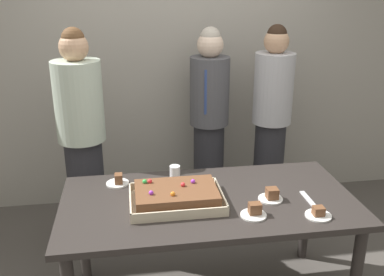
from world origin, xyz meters
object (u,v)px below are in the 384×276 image
at_px(plated_slice_near_right, 254,212).
at_px(cake_server_utensil, 308,199).
at_px(party_table, 209,212).
at_px(plated_slice_near_left, 271,196).
at_px(person_serving_front, 271,121).
at_px(plated_slice_far_left, 118,181).
at_px(plated_slice_far_right, 318,214).
at_px(drink_cup_nearest, 175,173).
at_px(person_striped_tie_right, 209,121).
at_px(person_green_shirt_behind, 82,140).
at_px(sheet_cake, 176,196).

distance_m(plated_slice_near_right, cake_server_utensil, 0.40).
bearing_deg(plated_slice_near_right, party_table, 133.26).
xyz_separation_m(plated_slice_near_left, person_serving_front, (0.38, 1.15, 0.10)).
height_order(plated_slice_far_left, plated_slice_far_right, plated_slice_far_left).
height_order(drink_cup_nearest, cake_server_utensil, drink_cup_nearest).
distance_m(person_serving_front, person_striped_tie_right, 0.54).
bearing_deg(plated_slice_far_right, person_striped_tie_right, 103.09).
xyz_separation_m(party_table, person_green_shirt_behind, (-0.82, 0.83, 0.22)).
height_order(plated_slice_far_left, cake_server_utensil, plated_slice_far_left).
relative_size(drink_cup_nearest, cake_server_utensil, 0.50).
relative_size(plated_slice_far_right, person_serving_front, 0.09).
xyz_separation_m(cake_server_utensil, person_serving_front, (0.15, 1.18, 0.12)).
distance_m(party_table, person_serving_front, 1.33).
relative_size(plated_slice_near_right, plated_slice_far_right, 1.00).
distance_m(plated_slice_far_left, plated_slice_far_right, 1.27).
distance_m(sheet_cake, person_green_shirt_behind, 1.05).
bearing_deg(person_green_shirt_behind, plated_slice_far_right, 15.32).
distance_m(sheet_cake, drink_cup_nearest, 0.33).
bearing_deg(cake_server_utensil, plated_slice_near_left, 171.26).
height_order(sheet_cake, person_striped_tie_right, person_striped_tie_right).
xyz_separation_m(plated_slice_near_left, cake_server_utensil, (0.22, -0.03, -0.02)).
xyz_separation_m(person_green_shirt_behind, person_striped_tie_right, (1.05, 0.36, -0.02)).
height_order(party_table, cake_server_utensil, cake_server_utensil).
bearing_deg(drink_cup_nearest, cake_server_utensil, -27.54).
bearing_deg(person_green_shirt_behind, sheet_cake, -0.01).
bearing_deg(cake_server_utensil, plated_slice_far_right, -96.98).
bearing_deg(person_green_shirt_behind, plated_slice_far_left, -9.41).
distance_m(sheet_cake, cake_server_utensil, 0.81).
height_order(plated_slice_near_right, person_serving_front, person_serving_front).
height_order(party_table, plated_slice_far_left, plated_slice_far_left).
bearing_deg(sheet_cake, plated_slice_near_left, -4.13).
bearing_deg(plated_slice_near_right, drink_cup_nearest, 126.23).
bearing_deg(plated_slice_near_left, person_striped_tie_right, 96.63).
bearing_deg(plated_slice_far_right, plated_slice_near_right, 169.49).
distance_m(plated_slice_far_right, person_serving_front, 1.39).
bearing_deg(drink_cup_nearest, party_table, -60.17).
distance_m(plated_slice_near_left, person_striped_tie_right, 1.27).
height_order(sheet_cake, cake_server_utensil, sheet_cake).
bearing_deg(plated_slice_near_right, plated_slice_far_right, -10.51).
relative_size(party_table, person_serving_front, 1.06).
relative_size(plated_slice_near_left, drink_cup_nearest, 1.50).
distance_m(plated_slice_near_right, person_striped_tie_right, 1.42).
bearing_deg(plated_slice_near_right, person_striped_tie_right, 89.53).
bearing_deg(party_table, person_striped_tie_right, 79.03).
relative_size(sheet_cake, plated_slice_near_left, 3.71).
xyz_separation_m(party_table, person_striped_tie_right, (0.23, 1.19, 0.20)).
relative_size(plated_slice_near_left, cake_server_utensil, 0.75).
xyz_separation_m(party_table, plated_slice_near_left, (0.38, -0.07, 0.12)).
bearing_deg(plated_slice_near_right, person_serving_front, 67.76).
xyz_separation_m(plated_slice_near_right, plated_slice_far_left, (-0.77, 0.53, -0.00)).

